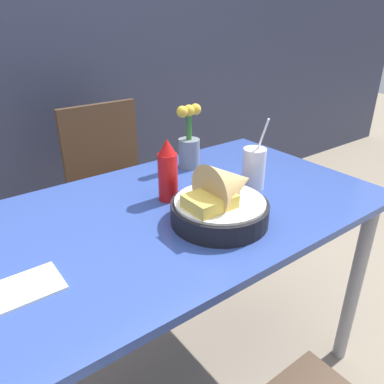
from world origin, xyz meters
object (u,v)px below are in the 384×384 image
at_px(chair_far_window, 111,178).
at_px(food_basket, 223,201).
at_px(ketchup_bottle, 168,171).
at_px(flower_vase, 189,143).
at_px(drink_cup, 254,170).

relative_size(chair_far_window, food_basket, 3.19).
height_order(ketchup_bottle, flower_vase, flower_vase).
distance_m(food_basket, flower_vase, 0.42).
height_order(drink_cup, flower_vase, drink_cup).
bearing_deg(ketchup_bottle, drink_cup, -19.96).
bearing_deg(drink_cup, ketchup_bottle, 160.04).
bearing_deg(food_basket, flower_vase, 66.38).
distance_m(ketchup_bottle, drink_cup, 0.29).
height_order(chair_far_window, ketchup_bottle, ketchup_bottle).
height_order(food_basket, drink_cup, drink_cup).
bearing_deg(food_basket, drink_cup, 24.97).
relative_size(food_basket, flower_vase, 1.16).
bearing_deg(drink_cup, chair_far_window, 99.16).
bearing_deg(drink_cup, food_basket, -155.03).
bearing_deg(food_basket, ketchup_bottle, 102.69).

